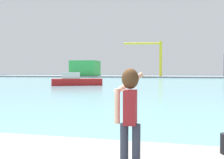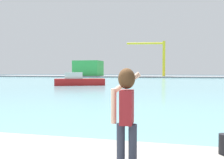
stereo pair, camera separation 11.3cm
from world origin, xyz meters
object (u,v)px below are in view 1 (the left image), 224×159
warehouse_left (85,68)px  port_crane (154,53)px  person_photographer (130,109)px  boat_moored (76,81)px

warehouse_left → port_crane: bearing=-2.4°
person_photographer → warehouse_left: 93.52m
warehouse_left → port_crane: 27.56m
warehouse_left → port_crane: size_ratio=0.73×
person_photographer → boat_moored: person_photographer is taller
person_photographer → warehouse_left: (-31.04, 88.20, 1.70)m
boat_moored → port_crane: port_crane is taller
boat_moored → warehouse_left: 56.92m
boat_moored → port_crane: (10.03, 53.13, 8.02)m
person_photographer → port_crane: size_ratio=0.12×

